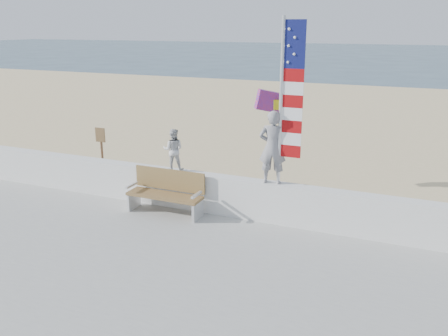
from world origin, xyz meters
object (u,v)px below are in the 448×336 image
Objects in this scene: adult at (272,147)px; flag at (287,96)px; bench at (166,192)px; child at (173,150)px.

adult is 0.46× the size of flag.
flag is at bearing 9.65° from bench.
adult reaches higher than bench.
flag is (2.71, -0.00, 1.41)m from child.
adult is at bearing 160.06° from child.
bench is 3.56m from flag.
adult is at bearing 179.94° from flag.
flag is (0.28, -0.00, 1.11)m from adult.
adult is 2.71m from bench.
child is 1.00m from bench.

